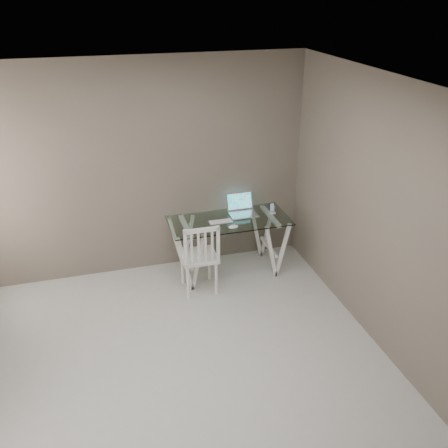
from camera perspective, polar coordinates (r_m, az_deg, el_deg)
name	(u,v)px	position (r m, az deg, el deg)	size (l,w,h in m)	color
room	(176,219)	(4.01, -5.50, 0.60)	(4.50, 4.52, 2.71)	#AFADA7
desk	(229,245)	(6.38, 0.55, -2.47)	(1.50, 0.70, 0.75)	silver
chair	(200,255)	(5.91, -2.76, -3.57)	(0.43, 0.43, 0.93)	white
laptop	(242,209)	(6.39, 2.03, 1.76)	(0.35, 0.33, 0.24)	silver
keyboard	(220,222)	(6.16, -0.43, 0.26)	(0.30, 0.13, 0.01)	silver
mouse	(233,227)	(6.00, 1.06, -0.33)	(0.12, 0.07, 0.04)	white
phone_dock	(272,210)	(6.42, 5.51, 1.57)	(0.07, 0.07, 0.14)	white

